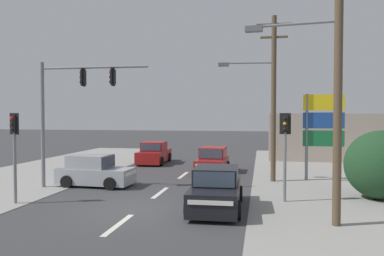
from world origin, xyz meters
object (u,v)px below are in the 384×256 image
object	(u,v)px
utility_pole_foreground_right	(333,73)
hatchback_crossing_left	(94,172)
hatchback_oncoming_mid	(213,161)
utility_pole_midground_right	(271,92)
sedan_oncoming_near	(154,154)
sedan_receding_far	(216,190)
pedestal_signal_left_kerb	(14,142)
traffic_signal_mast	(68,101)
pedestal_signal_right_kerb	(285,142)
shopping_plaza_sign	(323,125)

from	to	relation	value
utility_pole_foreground_right	hatchback_crossing_left	xyz separation A→B (m)	(-10.24, 4.86, -4.07)
hatchback_oncoming_mid	utility_pole_midground_right	bearing A→B (deg)	-36.77
utility_pole_foreground_right	sedan_oncoming_near	bearing A→B (deg)	125.42
sedan_receding_far	pedestal_signal_left_kerb	bearing A→B (deg)	-175.31
utility_pole_midground_right	hatchback_oncoming_mid	distance (m)	5.77
sedan_oncoming_near	traffic_signal_mast	bearing A→B (deg)	-98.14
traffic_signal_mast	pedestal_signal_left_kerb	size ratio (longest dim) A/B	1.69
utility_pole_midground_right	hatchback_crossing_left	world-z (taller)	utility_pole_midground_right
traffic_signal_mast	hatchback_crossing_left	size ratio (longest dim) A/B	1.62
traffic_signal_mast	sedan_oncoming_near	world-z (taller)	traffic_signal_mast
sedan_receding_far	sedan_oncoming_near	bearing A→B (deg)	115.88
pedestal_signal_left_kerb	sedan_receding_far	size ratio (longest dim) A/B	0.83
pedestal_signal_right_kerb	utility_pole_midground_right	bearing A→B (deg)	95.69
traffic_signal_mast	sedan_receding_far	xyz separation A→B (m)	(7.38, -2.66, -3.44)
utility_pole_midground_right	shopping_plaza_sign	xyz separation A→B (m)	(2.76, 0.75, -1.68)
traffic_signal_mast	hatchback_crossing_left	xyz separation A→B (m)	(0.95, 0.77, -3.44)
utility_pole_foreground_right	sedan_oncoming_near	distance (m)	17.40
traffic_signal_mast	pedestal_signal_left_kerb	world-z (taller)	traffic_signal_mast
hatchback_oncoming_mid	sedan_oncoming_near	world-z (taller)	sedan_oncoming_near
utility_pole_midground_right	traffic_signal_mast	distance (m)	10.14
pedestal_signal_right_kerb	sedan_oncoming_near	bearing A→B (deg)	128.48
utility_pole_foreground_right	pedestal_signal_right_kerb	distance (m)	4.03
utility_pole_foreground_right	utility_pole_midground_right	xyz separation A→B (m)	(-1.71, 7.67, -0.12)
utility_pole_midground_right	hatchback_crossing_left	xyz separation A→B (m)	(-8.52, -2.81, -3.96)
traffic_signal_mast	hatchback_oncoming_mid	bearing A→B (deg)	44.88
shopping_plaza_sign	pedestal_signal_right_kerb	bearing A→B (deg)	-113.03
pedestal_signal_left_kerb	sedan_oncoming_near	size ratio (longest dim) A/B	0.83
pedestal_signal_right_kerb	sedan_receding_far	xyz separation A→B (m)	(-2.56, -1.59, -1.71)
utility_pole_midground_right	shopping_plaza_sign	world-z (taller)	utility_pole_midground_right
utility_pole_foreground_right	hatchback_crossing_left	world-z (taller)	utility_pole_foreground_right
shopping_plaza_sign	sedan_receding_far	distance (m)	8.81
hatchback_crossing_left	sedan_oncoming_near	world-z (taller)	sedan_oncoming_near
pedestal_signal_right_kerb	hatchback_oncoming_mid	xyz separation A→B (m)	(-3.83, 7.16, -1.71)
traffic_signal_mast	shopping_plaza_sign	bearing A→B (deg)	19.49
hatchback_crossing_left	hatchback_oncoming_mid	size ratio (longest dim) A/B	1.01
shopping_plaza_sign	hatchback_crossing_left	xyz separation A→B (m)	(-11.28, -3.56, -2.28)
utility_pole_foreground_right	shopping_plaza_sign	distance (m)	8.68
pedestal_signal_left_kerb	hatchback_oncoming_mid	world-z (taller)	pedestal_signal_left_kerb
hatchback_oncoming_mid	sedan_receding_far	world-z (taller)	sedan_receding_far
pedestal_signal_right_kerb	hatchback_crossing_left	distance (m)	9.33
pedestal_signal_right_kerb	shopping_plaza_sign	bearing A→B (deg)	66.97
sedan_oncoming_near	hatchback_crossing_left	bearing A→B (deg)	-92.77
shopping_plaza_sign	hatchback_oncoming_mid	xyz separation A→B (m)	(-6.12, 1.76, -2.28)
pedestal_signal_right_kerb	sedan_receding_far	bearing A→B (deg)	-148.23
shopping_plaza_sign	sedan_oncoming_near	bearing A→B (deg)	153.69
utility_pole_midground_right	hatchback_oncoming_mid	size ratio (longest dim) A/B	2.34
shopping_plaza_sign	hatchback_crossing_left	world-z (taller)	shopping_plaza_sign
shopping_plaza_sign	hatchback_oncoming_mid	bearing A→B (deg)	163.96
traffic_signal_mast	hatchback_oncoming_mid	size ratio (longest dim) A/B	1.63
utility_pole_foreground_right	pedestal_signal_left_kerb	size ratio (longest dim) A/B	2.48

